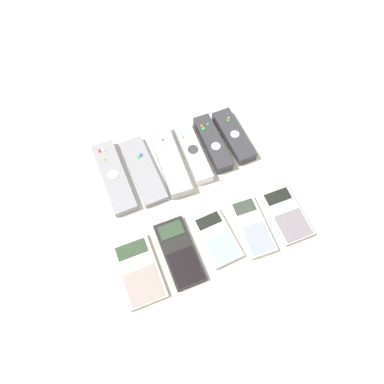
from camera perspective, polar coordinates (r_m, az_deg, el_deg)
name	(u,v)px	position (r m, az deg, el deg)	size (l,w,h in m)	color
ground_plane	(195,202)	(0.87, 0.53, -1.58)	(3.00, 3.00, 0.00)	beige
remote_0	(114,177)	(0.91, -11.79, 2.25)	(0.05, 0.20, 0.02)	gray
remote_1	(143,171)	(0.91, -7.48, 3.25)	(0.06, 0.19, 0.02)	gray
remote_2	(170,161)	(0.91, -3.40, 4.79)	(0.06, 0.20, 0.03)	#B7B7BC
remote_3	(193,152)	(0.92, 0.12, 6.10)	(0.05, 0.17, 0.03)	white
remote_4	(213,143)	(0.94, 3.15, 7.44)	(0.05, 0.16, 0.03)	#333338
remote_5	(234,136)	(0.96, 6.37, 8.51)	(0.05, 0.16, 0.03)	#333338
calculator_0	(139,271)	(0.82, -8.10, -11.85)	(0.08, 0.15, 0.01)	beige
calculator_1	(180,252)	(0.82, -1.91, -9.16)	(0.07, 0.16, 0.01)	black
calculator_2	(217,238)	(0.83, 3.81, -6.99)	(0.07, 0.13, 0.02)	silver
calculator_3	(252,226)	(0.85, 9.15, -5.19)	(0.07, 0.14, 0.02)	silver
calculator_4	(286,214)	(0.88, 14.19, -3.30)	(0.08, 0.14, 0.01)	#B2B2B7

